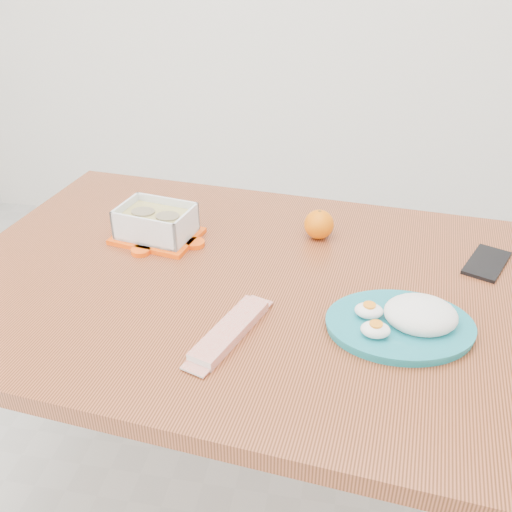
% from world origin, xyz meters
% --- Properties ---
extents(dining_table, '(1.46, 1.05, 0.75)m').
position_xyz_m(dining_table, '(0.06, 0.08, 0.67)').
color(dining_table, '#A54F2E').
rests_on(dining_table, ground).
extents(food_container, '(0.22, 0.19, 0.08)m').
position_xyz_m(food_container, '(-0.21, 0.22, 0.79)').
color(food_container, '#FF4F07').
rests_on(food_container, dining_table).
extents(orange_fruit, '(0.07, 0.07, 0.07)m').
position_xyz_m(orange_fruit, '(0.18, 0.30, 0.79)').
color(orange_fruit, orange).
rests_on(orange_fruit, dining_table).
extents(rice_plate, '(0.31, 0.31, 0.08)m').
position_xyz_m(rice_plate, '(0.38, -0.04, 0.78)').
color(rice_plate, '#187985').
rests_on(rice_plate, dining_table).
extents(candy_bar, '(0.12, 0.22, 0.02)m').
position_xyz_m(candy_bar, '(0.05, -0.12, 0.76)').
color(candy_bar, red).
rests_on(candy_bar, dining_table).
extents(smartphone, '(0.13, 0.17, 0.01)m').
position_xyz_m(smartphone, '(0.58, 0.24, 0.75)').
color(smartphone, black).
rests_on(smartphone, dining_table).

